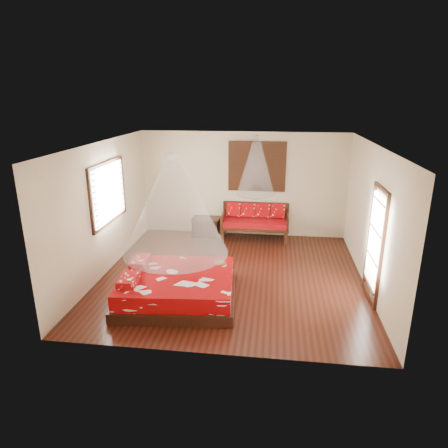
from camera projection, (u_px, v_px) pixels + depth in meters
The scene contains 10 objects.
room at pixel (232, 213), 8.16m from camera, with size 5.54×5.54×2.84m.
bed at pixel (177, 287), 7.54m from camera, with size 2.30×2.11×0.64m.
daybed at pixel (255, 220), 10.63m from camera, with size 1.78×0.79×0.94m.
storage_chest at pixel (206, 227), 10.94m from camera, with size 0.75×0.56×0.51m.
shutter_panel at pixel (257, 167), 10.52m from camera, with size 1.52×0.06×1.32m.
window_left at pixel (108, 193), 8.58m from camera, with size 0.10×1.74×1.34m.
glazed_door at pixel (375, 245), 7.36m from camera, with size 0.08×1.02×2.16m.
wine_tray at pixel (220, 261), 7.93m from camera, with size 0.24×0.24×0.19m.
mosquito_net_main at pixel (174, 205), 7.04m from camera, with size 1.91×1.91×1.80m, color silver.
mosquito_net_daybed at pixel (256, 166), 10.05m from camera, with size 0.98×0.98×1.50m, color silver.
Camera 1 is at (0.83, -7.78, 3.72)m, focal length 32.00 mm.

